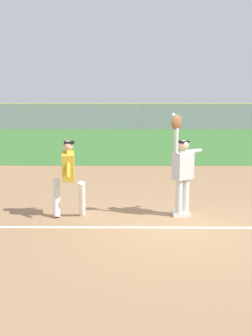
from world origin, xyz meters
TOP-DOWN VIEW (x-y plane):
  - ground_plane at (0.00, 0.00)m, footprint 73.16×73.16m
  - outfield_grass at (0.00, 15.30)m, footprint 54.54×15.72m
  - first_base at (0.19, 1.02)m, footprint 0.39×0.39m
  - fielder at (0.19, 0.95)m, footprint 0.79×0.62m
  - runner at (-2.32, 0.88)m, footprint 0.77×0.85m
  - baseball at (-0.03, 0.86)m, footprint 0.07×0.07m
  - outfield_fence at (0.00, 23.17)m, footprint 54.62×0.08m
  - parked_car_green at (-6.73, 27.08)m, footprint 4.41×2.13m
  - parked_car_blue at (-0.70, 26.85)m, footprint 4.58×2.49m
  - parked_car_white at (4.82, 26.87)m, footprint 4.44×2.19m

SIDE VIEW (x-z plane):
  - ground_plane at x=0.00m, z-range 0.00..0.00m
  - outfield_grass at x=0.00m, z-range 0.00..0.01m
  - first_base at x=0.19m, z-range 0.00..0.08m
  - parked_car_green at x=-6.73m, z-range 0.05..1.30m
  - parked_car_blue at x=-0.70m, z-range 0.05..1.30m
  - parked_car_white at x=4.82m, z-range 0.05..1.30m
  - outfield_fence at x=0.00m, z-range 0.00..1.93m
  - runner at x=-2.32m, z-range 0.14..1.86m
  - fielder at x=0.19m, z-range -0.02..2.26m
  - baseball at x=-0.03m, z-range 2.24..2.31m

